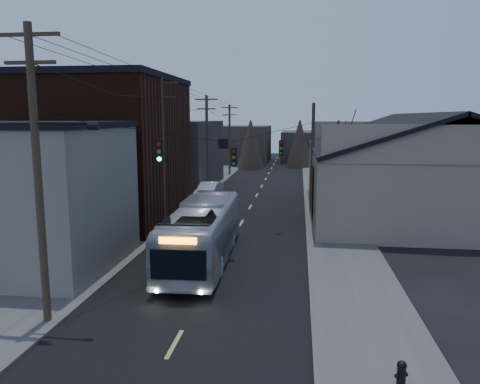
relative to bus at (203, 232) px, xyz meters
The scene contains 15 objects.
ground 11.03m from the bus, 85.40° to the right, with size 160.00×160.00×0.00m, color black.
road_surface 19.20m from the bus, 87.38° to the left, with size 9.00×110.00×0.02m, color black.
sidewalk_left 19.98m from the bus, 106.40° to the left, with size 4.00×110.00×0.12m, color #474744.
sidewalk_right 20.54m from the bus, 68.90° to the left, with size 4.00×110.00×0.12m, color #474744.
building_clapboard 8.56m from the bus, 166.93° to the right, with size 8.00×8.00×7.00m, color #6E675B.
building_brick 13.35m from the bus, 135.04° to the left, with size 10.00×12.00×10.00m, color black.
building_left_far 26.62m from the bus, 108.95° to the left, with size 9.00×14.00×7.00m, color #312C27.
warehouse 19.82m from the bus, 45.49° to the left, with size 16.16×20.60×7.73m.
building_far_left 54.37m from the bus, 95.41° to the left, with size 10.00×12.00×6.00m, color #312C27.
building_far_right 59.64m from the bus, 82.41° to the left, with size 12.00×14.00×5.00m, color #312C27.
bare_tree 11.90m from the bus, 51.02° to the left, with size 0.40×0.40×7.20m, color black.
utility_lines 13.86m from the bus, 99.58° to the left, with size 11.24×45.28×10.50m.
bus is the anchor object (origin of this frame).
parked_car 18.61m from the bus, 99.99° to the left, with size 1.65×4.73×1.56m, color #AEB0B6.
fire_hydrant 13.24m from the bus, 54.30° to the right, with size 0.37×0.26×0.77m.
Camera 1 is at (3.95, -12.02, 7.40)m, focal length 35.00 mm.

